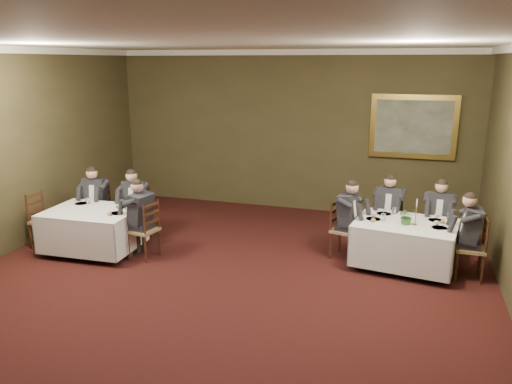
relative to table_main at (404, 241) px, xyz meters
The scene contains 26 objects.
ground 3.45m from the table_main, 139.52° to the right, with size 10.00×10.00×0.00m, color black.
ceiling 4.58m from the table_main, 139.52° to the right, with size 8.00×10.00×0.10m, color silver.
back_wall 4.02m from the table_main, 133.08° to the left, with size 8.00×0.10×3.50m, color #38341C.
crown_molding 4.54m from the table_main, 139.52° to the right, with size 8.00×10.00×0.12m.
table_main is the anchor object (origin of this frame).
table_second 5.28m from the table_main, behind, with size 1.60×1.25×0.67m.
chair_main_backleft 0.92m from the table_main, 109.30° to the left, with size 0.49×0.47×1.00m.
diner_main_backleft 0.90m from the table_main, 109.63° to the left, with size 0.46×0.53×1.35m.
chair_main_backright 0.92m from the table_main, 54.22° to the left, with size 0.47×0.46×1.00m.
diner_main_backright 0.90m from the table_main, 53.84° to the left, with size 0.44×0.51×1.35m.
chair_main_endleft 1.00m from the table_main, behind, with size 0.52×0.53×1.00m.
diner_main_endleft 0.98m from the table_main, behind, with size 0.57×0.51×1.35m.
chair_main_endright 1.00m from the table_main, ahead, with size 0.42×0.44×1.00m.
diner_main_endright 0.98m from the table_main, ahead, with size 0.48×0.42×1.35m.
chair_sec_backleft 5.65m from the table_main, behind, with size 0.49×0.48×1.00m.
diner_sec_backleft 5.65m from the table_main, behind, with size 0.46×0.53×1.35m.
chair_sec_backright 4.82m from the table_main, behind, with size 0.44×0.42×1.00m.
diner_sec_backright 4.82m from the table_main, behind, with size 0.42×0.48×1.35m.
chair_sec_endright 4.32m from the table_main, 168.24° to the right, with size 0.49×0.50×1.00m.
diner_sec_endright 4.32m from the table_main, 168.29° to the right, with size 0.54×0.47×1.35m.
chair_sec_endleft 6.25m from the table_main, behind, with size 0.44×0.45×1.00m.
centerpiece 0.47m from the table_main, 86.67° to the right, with size 0.26×0.23×0.29m, color #2D5926.
candlestick 0.50m from the table_main, 33.23° to the right, with size 0.06×0.06×0.44m.
place_setting_table_main 0.62m from the table_main, 127.49° to the left, with size 0.33×0.31×0.14m.
place_setting_table_second 5.62m from the table_main, behind, with size 0.33×0.31×0.14m.
painting 3.11m from the table_main, 90.00° to the left, with size 1.72×0.09×1.30m.
Camera 1 is at (2.57, -5.72, 3.25)m, focal length 35.00 mm.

